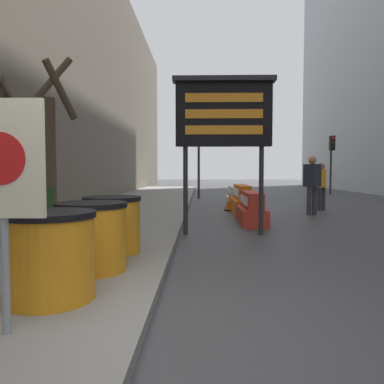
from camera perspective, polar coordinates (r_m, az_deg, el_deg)
The scene contains 16 objects.
ground_plane at distance 3.15m, azimuth -7.62°, elevation -22.23°, with size 120.00×120.00×0.00m, color #3F3F42.
building_left_facade at distance 14.18m, azimuth -19.04°, elevation 21.77°, with size 0.40×50.40×11.84m.
bare_tree at distance 9.49m, azimuth -21.94°, elevation 7.63°, with size 1.88×2.25×4.17m.
barrel_drum_foreground at distance 3.88m, azimuth -20.80°, elevation -9.01°, with size 0.87×0.87×0.85m.
barrel_drum_middle at distance 4.81m, azimuth -15.03°, elevation -6.56°, with size 0.87×0.87×0.85m.
barrel_drum_back at distance 5.81m, azimuth -12.05°, elevation -4.87°, with size 0.87×0.87×0.85m.
warning_sign at distance 3.10m, azimuth -27.04°, elevation 2.50°, with size 0.65×0.08×1.76m.
message_board at distance 8.05m, azimuth 4.84°, elevation 11.58°, with size 2.13×0.36×3.31m.
jersey_barrier_red_striped at distance 9.79m, azimuth 9.05°, elevation -2.68°, with size 0.63×1.83×0.83m.
jersey_barrier_orange_near at distance 12.06m, azimuth 7.60°, elevation -1.38°, with size 0.59×2.00×0.92m.
jersey_barrier_white at distance 14.27m, azimuth 6.63°, elevation -0.95°, with size 0.64×1.98×0.77m.
traffic_cone_near at distance 12.97m, azimuth 5.74°, elevation -1.50°, with size 0.35×0.35×0.62m.
traffic_light_near_curb at distance 18.79m, azimuth 1.03°, elevation 7.39°, with size 0.28×0.44×3.77m.
traffic_light_far_side at distance 23.41m, azimuth 20.52°, elevation 5.75°, with size 0.28×0.45×3.42m.
pedestrian_worker at distance 12.18m, azimuth 17.83°, elevation 1.70°, with size 0.50×0.56×1.82m.
pedestrian_passerby at distance 13.72m, azimuth 19.14°, elevation 1.40°, with size 0.36×0.48×1.65m.
Camera 1 is at (0.45, -2.81, 1.35)m, focal length 35.00 mm.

